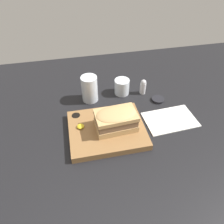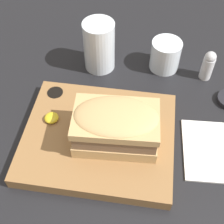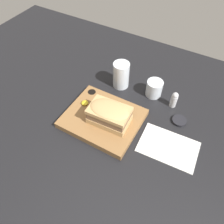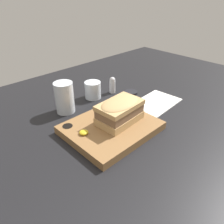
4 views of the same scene
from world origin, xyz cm
name	(u,v)px [view 1 (image 1 of 4)]	position (x,y,z in cm)	size (l,w,h in cm)	color
dining_table	(111,133)	(0.00, 0.00, 1.00)	(186.05, 123.70, 2.00)	black
serving_board	(106,129)	(-1.82, 0.49, 3.32)	(28.20, 23.63, 2.69)	olive
sandwich	(116,119)	(1.58, -0.66, 8.88)	(15.41, 10.24, 7.91)	tan
mustard_dollop	(81,126)	(-11.30, 1.98, 5.17)	(2.77, 2.77, 1.11)	gold
water_glass	(90,90)	(-5.20, 21.17, 7.07)	(6.99, 6.99, 11.70)	silver
wine_glass	(122,87)	(9.71, 22.96, 5.24)	(6.78, 6.78, 7.04)	silver
napkin	(170,120)	(24.60, 1.27, 2.20)	(21.15, 14.63, 0.40)	white
salt_shaker	(143,86)	(19.15, 20.89, 5.69)	(2.64, 2.64, 7.23)	silver
condiment_dish	(158,99)	(24.27, 14.23, 2.53)	(5.55, 5.55, 1.06)	black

